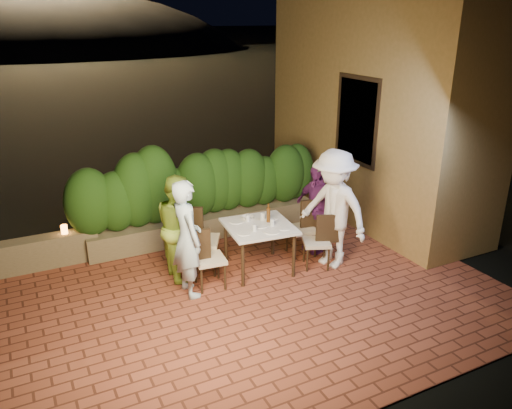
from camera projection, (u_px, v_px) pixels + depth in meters
ground at (252, 298)px, 7.05m from camera, size 400.00×400.00×0.00m
terrace_floor at (238, 286)px, 7.49m from camera, size 7.00×6.00×0.15m
building_wall at (377, 86)px, 9.34m from camera, size 1.60×5.00×5.00m
window_pane at (358, 120)px, 8.77m from camera, size 0.08×1.00×1.40m
window_frame at (358, 120)px, 8.77m from camera, size 0.06×1.15×1.55m
planter at (206, 225)px, 8.98m from camera, size 4.20×0.55×0.40m
hedge at (204, 185)px, 8.72m from camera, size 4.00×0.70×1.10m
parapet at (24, 256)px, 7.70m from camera, size 2.20×0.30×0.50m
hill at (45, 85)px, 59.46m from camera, size 52.00×40.00×22.00m
dining_table at (259, 247)px, 7.69m from camera, size 1.07×1.07×0.75m
plate_nw at (244, 233)px, 7.26m from camera, size 0.20×0.20×0.01m
plate_sw at (236, 221)px, 7.67m from camera, size 0.22×0.22×0.01m
plate_ne at (283, 228)px, 7.44m from camera, size 0.21×0.21×0.01m
plate_se at (271, 218)px, 7.82m from camera, size 0.21×0.21×0.01m
plate_centre at (260, 226)px, 7.52m from camera, size 0.22×0.22×0.01m
plate_front at (272, 231)px, 7.32m from camera, size 0.23×0.23×0.01m
glass_nw at (254, 228)px, 7.33m from camera, size 0.06×0.06×0.11m
glass_sw at (248, 218)px, 7.68m from camera, size 0.06×0.06×0.11m
glass_ne at (272, 222)px, 7.51m from camera, size 0.06×0.06×0.11m
glass_se at (263, 216)px, 7.73m from camera, size 0.07×0.07×0.12m
beer_bottle at (268, 213)px, 7.62m from camera, size 0.06×0.06×0.30m
bowl at (248, 217)px, 7.79m from camera, size 0.23×0.23×0.04m
chair_left_front at (210, 258)px, 7.18m from camera, size 0.47×0.47×0.92m
chair_left_back at (202, 239)px, 7.61m from camera, size 0.66×0.66×1.05m
chair_right_front at (317, 241)px, 7.76m from camera, size 0.53×0.53×0.87m
chair_right_back at (301, 228)px, 8.16m from camera, size 0.50×0.50×0.94m
diner_blue at (187, 239)px, 6.86m from camera, size 0.44×0.64×1.69m
diner_green at (179, 227)px, 7.39m from camera, size 0.61×0.78×1.59m
diner_white at (333, 209)px, 7.65m from camera, size 1.04×1.37×1.88m
diner_purple at (316, 208)px, 8.21m from camera, size 0.53×0.94×1.51m
parapet_lamp at (64, 229)px, 7.85m from camera, size 0.10×0.10×0.14m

